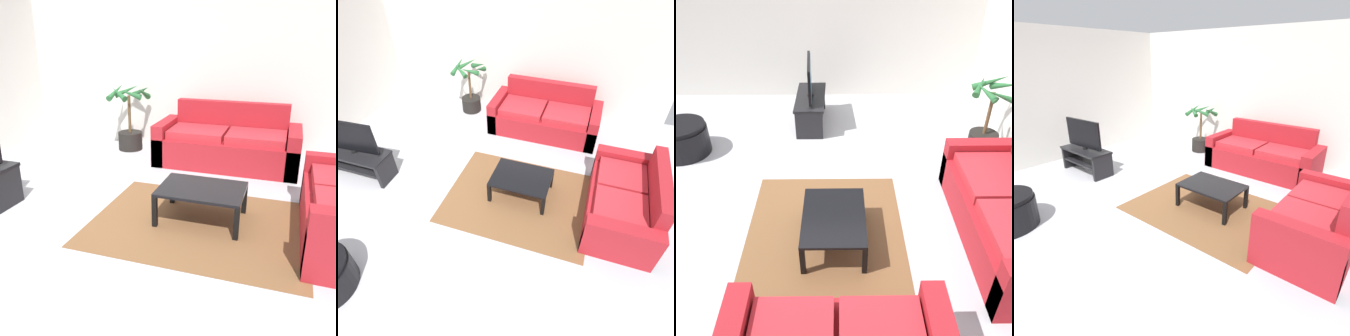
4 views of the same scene
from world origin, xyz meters
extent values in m
plane|color=#B2B2B7|center=(0.00, 0.00, 0.00)|extent=(6.60, 6.60, 0.00)
cube|color=silver|center=(0.00, 3.00, 1.35)|extent=(6.00, 0.06, 2.70)
cube|color=maroon|center=(0.74, 2.25, 0.21)|extent=(2.07, 0.90, 0.42)
cube|color=maroon|center=(0.74, 2.62, 0.66)|extent=(1.71, 0.16, 0.48)
cube|color=maroon|center=(-0.21, 2.25, 0.31)|extent=(0.18, 0.90, 0.62)
cube|color=maroon|center=(1.68, 2.25, 0.31)|extent=(0.18, 0.90, 0.62)
cube|color=#B8272F|center=(0.31, 2.20, 0.48)|extent=(0.82, 0.66, 0.12)
cube|color=#B8272F|center=(1.17, 2.20, 0.48)|extent=(0.82, 0.66, 0.12)
cube|color=maroon|center=(2.25, 0.48, 0.21)|extent=(0.90, 1.63, 0.42)
cube|color=maroon|center=(2.62, 0.48, 0.66)|extent=(0.16, 1.27, 0.48)
cube|color=maroon|center=(2.25, -0.25, 0.31)|extent=(0.90, 0.18, 0.62)
cube|color=maroon|center=(2.25, 1.20, 0.31)|extent=(0.90, 0.18, 0.62)
cube|color=#B8272F|center=(2.20, 0.16, 0.48)|extent=(0.66, 0.59, 0.12)
cube|color=#B8272F|center=(2.20, 0.80, 0.48)|extent=(0.66, 0.59, 0.12)
cube|color=black|center=(-1.88, 0.05, 0.45)|extent=(1.10, 0.45, 0.04)
cube|color=black|center=(-1.88, 0.05, 0.21)|extent=(1.02, 0.39, 0.03)
cube|color=black|center=(-1.36, 0.05, 0.23)|extent=(0.06, 0.41, 0.47)
cube|color=black|center=(-1.88, 0.05, 0.77)|extent=(0.94, 0.10, 0.53)
cube|color=teal|center=(-1.88, 0.07, 0.77)|extent=(0.89, 0.07, 0.48)
cylinder|color=black|center=(-1.88, 0.05, 0.49)|extent=(0.10, 0.10, 0.04)
cube|color=black|center=(0.80, 0.44, 0.35)|extent=(0.88, 0.64, 0.03)
cube|color=black|center=(0.38, 0.15, 0.17)|extent=(0.05, 0.05, 0.34)
cube|color=black|center=(1.21, 0.15, 0.17)|extent=(0.05, 0.05, 0.34)
cube|color=black|center=(0.38, 0.74, 0.17)|extent=(0.05, 0.05, 0.34)
cube|color=black|center=(1.21, 0.74, 0.17)|extent=(0.05, 0.05, 0.34)
cube|color=brown|center=(0.80, 0.34, 0.00)|extent=(2.20, 1.70, 0.01)
cylinder|color=black|center=(-0.96, 2.55, 0.15)|extent=(0.41, 0.41, 0.30)
cylinder|color=brown|center=(-0.96, 2.55, 0.61)|extent=(0.05, 0.05, 0.62)
cone|color=#296635|center=(-0.71, 2.57, 0.97)|extent=(0.14, 0.52, 0.28)
cone|color=#296635|center=(-0.82, 2.75, 0.97)|extent=(0.45, 0.36, 0.27)
cone|color=#296635|center=(-1.08, 2.73, 0.97)|extent=(0.41, 0.32, 0.25)
cone|color=#296635|center=(-1.21, 2.57, 0.97)|extent=(0.15, 0.50, 0.27)
cone|color=#296635|center=(-1.06, 2.39, 0.97)|extent=(0.39, 0.29, 0.23)
cone|color=#296635|center=(-0.86, 2.40, 0.97)|extent=(0.36, 0.29, 0.22)
camera|label=1|loc=(1.57, -2.97, 1.87)|focal=39.06mm
camera|label=2|loc=(1.56, -2.59, 3.36)|focal=30.80mm
camera|label=3|loc=(3.59, 0.52, 2.92)|focal=39.73mm
camera|label=4|loc=(2.86, -2.72, 2.12)|focal=30.02mm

